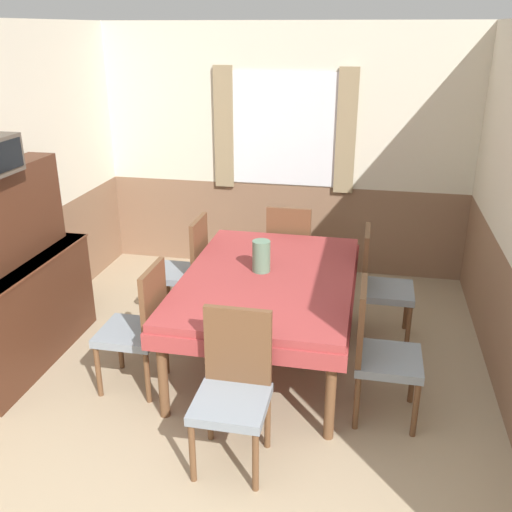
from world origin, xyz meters
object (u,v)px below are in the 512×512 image
at_px(dining_table, 268,287).
at_px(chair_head_window, 290,249).
at_px(chair_right_near, 378,349).
at_px(sideboard, 17,286).
at_px(vase, 261,256).
at_px(chair_head_near, 234,385).
at_px(chair_right_far, 379,282).
at_px(chair_left_near, 139,324).
at_px(chair_left_far, 187,266).

height_order(dining_table, chair_head_window, chair_head_window).
height_order(chair_head_window, chair_right_near, same).
bearing_deg(chair_head_window, chair_right_near, -63.55).
distance_m(sideboard, vase, 1.92).
distance_m(chair_head_near, chair_right_near, 1.05).
height_order(chair_head_window, sideboard, sideboard).
bearing_deg(chair_right_far, chair_head_window, -125.31).
relative_size(chair_left_near, chair_right_near, 1.00).
xyz_separation_m(chair_head_near, chair_right_far, (0.86, 1.72, 0.00)).
xyz_separation_m(dining_table, chair_left_near, (-0.86, -0.56, -0.13)).
xyz_separation_m(chair_head_near, vase, (-0.07, 1.23, 0.36)).
distance_m(chair_head_near, vase, 1.28).
xyz_separation_m(dining_table, chair_left_far, (-0.86, 0.56, -0.13)).
bearing_deg(chair_right_far, chair_left_near, -56.94).
height_order(chair_right_near, sideboard, sideboard).
bearing_deg(dining_table, chair_left_far, 146.94).
relative_size(dining_table, chair_left_near, 1.98).
height_order(chair_left_far, chair_right_near, same).
bearing_deg(sideboard, chair_left_far, 42.05).
bearing_deg(dining_table, vase, 137.34).
bearing_deg(chair_left_far, chair_left_near, -180.00).
xyz_separation_m(chair_head_window, chair_left_near, (-0.86, -1.72, 0.00)).
bearing_deg(chair_head_window, sideboard, -140.80).
xyz_separation_m(dining_table, chair_right_near, (0.86, -0.56, -0.13)).
relative_size(chair_head_window, chair_left_near, 1.00).
bearing_deg(chair_left_near, sideboard, 81.77).
bearing_deg(vase, chair_left_far, 147.93).
bearing_deg(dining_table, chair_left_near, -146.94).
height_order(chair_head_window, chair_left_near, same).
distance_m(dining_table, vase, 0.25).
relative_size(dining_table, chair_head_near, 1.98).
height_order(chair_right_far, sideboard, sideboard).
height_order(dining_table, chair_left_far, chair_left_far).
bearing_deg(sideboard, dining_table, 11.85).
height_order(chair_left_near, chair_right_far, same).
height_order(chair_left_far, chair_right_far, same).
height_order(chair_right_far, chair_right_near, same).
bearing_deg(vase, dining_table, -42.66).
xyz_separation_m(dining_table, vase, (-0.07, 0.06, 0.23)).
bearing_deg(chair_right_near, vase, -123.89).
distance_m(dining_table, chair_right_far, 1.03).
bearing_deg(chair_head_window, chair_left_near, -116.45).
xyz_separation_m(chair_head_window, chair_right_far, (0.86, -0.61, 0.00)).
bearing_deg(vase, chair_right_far, 27.98).
bearing_deg(dining_table, sideboard, -168.15).
bearing_deg(chair_head_window, chair_head_near, -90.00).
distance_m(chair_left_far, chair_right_near, 2.04).
distance_m(chair_right_near, vase, 1.17).
relative_size(dining_table, chair_right_near, 1.98).
height_order(chair_left_far, chair_head_near, same).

